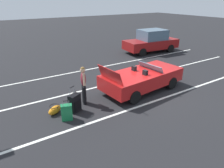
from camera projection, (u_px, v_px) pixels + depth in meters
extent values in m
plane|color=black|center=(141.00, 89.00, 10.04)|extent=(80.00, 80.00, 0.00)
cube|color=silver|center=(160.00, 99.00, 9.06)|extent=(18.00, 0.12, 0.01)
cube|color=silver|center=(125.00, 80.00, 11.15)|extent=(18.00, 0.12, 0.01)
cube|color=silver|center=(101.00, 67.00, 13.25)|extent=(18.00, 0.12, 0.01)
cube|color=red|center=(142.00, 78.00, 9.80)|extent=(4.24, 2.13, 0.64)
cube|color=red|center=(161.00, 74.00, 10.64)|extent=(1.46, 1.79, 0.38)
cube|color=slate|center=(150.00, 67.00, 9.90)|extent=(0.32, 1.56, 0.31)
cube|color=black|center=(134.00, 68.00, 9.78)|extent=(0.18, 0.23, 0.22)
cube|color=black|center=(145.00, 72.00, 9.24)|extent=(0.18, 0.23, 0.22)
cube|color=red|center=(110.00, 75.00, 8.47)|extent=(0.39, 1.51, 0.61)
cylinder|color=black|center=(147.00, 74.00, 11.22)|extent=(0.62, 0.27, 0.60)
cylinder|color=black|center=(171.00, 83.00, 10.04)|extent=(0.62, 0.27, 0.60)
cylinder|color=black|center=(111.00, 85.00, 9.80)|extent=(0.62, 0.27, 0.60)
cylinder|color=black|center=(134.00, 97.00, 8.62)|extent=(0.62, 0.27, 0.60)
cube|color=black|center=(75.00, 103.00, 7.98)|extent=(0.56, 0.48, 0.74)
cube|color=black|center=(78.00, 105.00, 7.94)|extent=(0.35, 0.20, 0.41)
cylinder|color=gray|center=(74.00, 89.00, 7.91)|extent=(0.03, 0.03, 0.31)
cylinder|color=gray|center=(70.00, 92.00, 7.70)|extent=(0.03, 0.03, 0.31)
cylinder|color=black|center=(72.00, 87.00, 7.75)|extent=(0.25, 0.15, 0.03)
sphere|color=black|center=(76.00, 108.00, 8.30)|extent=(0.04, 0.04, 0.04)
sphere|color=black|center=(71.00, 112.00, 8.03)|extent=(0.04, 0.04, 0.04)
cube|color=#19723F|center=(67.00, 112.00, 7.45)|extent=(0.46, 0.36, 0.62)
cylinder|color=gray|center=(63.00, 104.00, 7.21)|extent=(0.03, 0.03, 0.20)
cylinder|color=gray|center=(69.00, 103.00, 7.25)|extent=(0.03, 0.03, 0.20)
cylinder|color=black|center=(66.00, 101.00, 7.19)|extent=(0.22, 0.10, 0.03)
sphere|color=black|center=(64.00, 121.00, 7.46)|extent=(0.04, 0.04, 0.04)
sphere|color=black|center=(71.00, 120.00, 7.51)|extent=(0.04, 0.04, 0.04)
ellipsoid|color=orange|center=(55.00, 110.00, 7.92)|extent=(0.70, 0.59, 0.30)
torus|color=black|center=(54.00, 106.00, 7.85)|extent=(0.51, 0.51, 0.02)
cylinder|color=black|center=(84.00, 94.00, 8.68)|extent=(0.18, 0.18, 0.82)
cylinder|color=black|center=(85.00, 96.00, 8.50)|extent=(0.18, 0.18, 0.82)
ellipsoid|color=maroon|center=(83.00, 79.00, 8.31)|extent=(0.30, 0.37, 0.60)
sphere|color=tan|center=(83.00, 70.00, 8.15)|extent=(0.21, 0.21, 0.21)
sphere|color=olive|center=(83.00, 69.00, 8.13)|extent=(0.18, 0.18, 0.18)
cylinder|color=tan|center=(82.00, 76.00, 8.46)|extent=(0.14, 0.21, 0.53)
cylinder|color=tan|center=(84.00, 79.00, 8.10)|extent=(0.14, 0.21, 0.53)
cube|color=maroon|center=(151.00, 44.00, 16.67)|extent=(4.64, 2.19, 0.70)
cube|color=slate|center=(152.00, 35.00, 16.42)|extent=(2.23, 1.80, 0.80)
cylinder|color=black|center=(142.00, 52.00, 15.55)|extent=(0.66, 0.28, 0.64)
cylinder|color=black|center=(131.00, 48.00, 16.90)|extent=(0.66, 0.28, 0.64)
cylinder|color=black|center=(170.00, 48.00, 16.72)|extent=(0.66, 0.28, 0.64)
cylinder|color=black|center=(157.00, 45.00, 18.07)|extent=(0.66, 0.28, 0.64)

